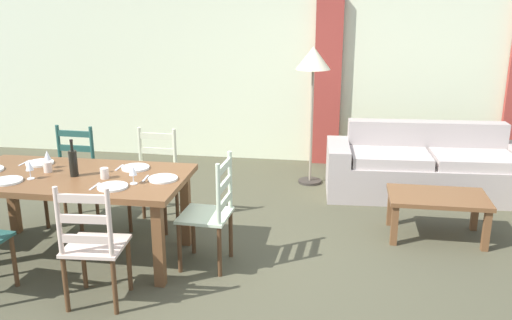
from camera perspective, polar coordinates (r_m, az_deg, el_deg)
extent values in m
cube|color=#484633|center=(4.74, -1.17, -11.22)|extent=(9.60, 9.60, 0.02)
cube|color=beige|center=(7.50, 3.24, 10.13)|extent=(9.60, 0.16, 2.70)
cube|color=#9E3830|center=(7.36, 7.40, 7.93)|extent=(0.35, 0.08, 2.20)
cube|color=brown|center=(4.90, -18.25, -1.76)|extent=(1.90, 0.96, 0.05)
cube|color=brown|center=(4.39, -10.00, -8.59)|extent=(0.08, 0.08, 0.70)
cube|color=brown|center=(5.75, -23.80, -3.63)|extent=(0.08, 0.08, 0.70)
cube|color=brown|center=(5.06, -7.25, -4.99)|extent=(0.08, 0.08, 0.70)
cylinder|color=#52341E|center=(4.76, -23.67, -9.52)|extent=(0.04, 0.04, 0.43)
cube|color=beige|center=(4.25, -16.19, -8.50)|extent=(0.45, 0.43, 0.03)
cylinder|color=#52341E|center=(4.55, -17.34, -10.06)|extent=(0.04, 0.04, 0.43)
cylinder|color=#52341E|center=(4.43, -12.95, -10.45)|extent=(0.04, 0.04, 0.43)
cylinder|color=#52341E|center=(4.28, -19.05, -12.05)|extent=(0.04, 0.04, 0.43)
cylinder|color=#52341E|center=(4.15, -14.38, -12.54)|extent=(0.04, 0.04, 0.43)
cylinder|color=beige|center=(4.07, -19.70, -5.93)|extent=(0.04, 0.04, 0.50)
cylinder|color=beige|center=(3.94, -14.90, -6.26)|extent=(0.04, 0.04, 0.50)
cube|color=beige|center=(4.05, -17.18, -7.80)|extent=(0.38, 0.05, 0.06)
cube|color=beige|center=(3.99, -17.37, -5.84)|extent=(0.38, 0.05, 0.06)
cube|color=beige|center=(3.94, -17.55, -3.82)|extent=(0.38, 0.05, 0.06)
cube|color=#245248|center=(5.76, -18.67, -2.00)|extent=(0.43, 0.42, 0.03)
cylinder|color=#52341E|center=(5.61, -17.68, -4.90)|extent=(0.04, 0.04, 0.43)
cylinder|color=#52341E|center=(5.79, -20.83, -4.56)|extent=(0.04, 0.04, 0.43)
cylinder|color=#52341E|center=(5.89, -16.13, -3.73)|extent=(0.04, 0.04, 0.43)
cylinder|color=#52341E|center=(6.06, -19.18, -3.44)|extent=(0.04, 0.04, 0.43)
cylinder|color=#245248|center=(5.74, -16.53, 0.88)|extent=(0.04, 0.04, 0.50)
cylinder|color=#245248|center=(5.91, -19.63, 1.05)|extent=(0.04, 0.04, 0.50)
cube|color=#245248|center=(5.86, -17.99, -0.26)|extent=(0.38, 0.04, 0.06)
cube|color=#245248|center=(5.82, -18.12, 1.15)|extent=(0.38, 0.04, 0.06)
cube|color=#245248|center=(5.78, -18.25, 2.59)|extent=(0.38, 0.04, 0.06)
cube|color=beige|center=(5.46, -10.62, -2.41)|extent=(0.44, 0.42, 0.03)
cylinder|color=#52341E|center=(5.33, -9.35, -5.47)|extent=(0.04, 0.04, 0.43)
cylinder|color=#52341E|center=(5.46, -12.91, -5.12)|extent=(0.04, 0.04, 0.43)
cylinder|color=#52341E|center=(5.62, -8.15, -4.20)|extent=(0.04, 0.04, 0.43)
cylinder|color=#52341E|center=(5.75, -11.55, -3.90)|extent=(0.04, 0.04, 0.43)
cylinder|color=beige|center=(5.47, -8.36, 0.63)|extent=(0.04, 0.04, 0.50)
cylinder|color=beige|center=(5.60, -11.84, 0.82)|extent=(0.04, 0.04, 0.50)
cube|color=beige|center=(5.57, -10.05, -0.56)|extent=(0.38, 0.04, 0.06)
cube|color=beige|center=(5.52, -10.13, 0.93)|extent=(0.38, 0.04, 0.06)
cube|color=beige|center=(5.49, -10.21, 2.44)|extent=(0.38, 0.04, 0.06)
cube|color=beige|center=(4.63, -5.27, -5.69)|extent=(0.42, 0.44, 0.03)
cylinder|color=#52341E|center=(4.62, -7.90, -8.96)|extent=(0.04, 0.04, 0.43)
cylinder|color=#52341E|center=(4.93, -6.48, -7.21)|extent=(0.04, 0.04, 0.43)
cylinder|color=#52341E|center=(4.53, -3.79, -9.42)|extent=(0.04, 0.04, 0.43)
cylinder|color=#52341E|center=(4.84, -2.63, -7.59)|extent=(0.04, 0.04, 0.43)
cylinder|color=beige|center=(4.33, -3.91, -3.56)|extent=(0.04, 0.04, 0.50)
cylinder|color=beige|center=(4.66, -2.71, -2.06)|extent=(0.04, 0.04, 0.50)
cube|color=beige|center=(4.54, -3.26, -4.33)|extent=(0.04, 0.38, 0.06)
cube|color=beige|center=(4.49, -3.29, -2.55)|extent=(0.04, 0.38, 0.06)
cube|color=beige|center=(4.44, -3.32, -0.72)|extent=(0.04, 0.38, 0.06)
cylinder|color=white|center=(4.91, -24.27, -1.97)|extent=(0.24, 0.24, 0.02)
cylinder|color=white|center=(4.49, -14.57, -2.67)|extent=(0.24, 0.24, 0.02)
cube|color=silver|center=(4.55, -16.30, -2.62)|extent=(0.02, 0.17, 0.01)
cylinder|color=white|center=(5.32, -21.41, -0.29)|extent=(0.24, 0.24, 0.02)
cube|color=silver|center=(5.39, -22.78, -0.28)|extent=(0.02, 0.17, 0.01)
cylinder|color=white|center=(4.93, -12.32, -0.78)|extent=(0.24, 0.24, 0.02)
cube|color=silver|center=(4.99, -13.92, -0.76)|extent=(0.02, 0.17, 0.01)
cylinder|color=white|center=(4.60, -9.58, -1.91)|extent=(0.24, 0.24, 0.02)
cube|color=silver|center=(4.65, -11.33, -1.88)|extent=(0.03, 0.17, 0.01)
cylinder|color=black|center=(4.84, -18.32, -0.35)|extent=(0.07, 0.07, 0.22)
cylinder|color=black|center=(4.80, -18.48, 1.37)|extent=(0.02, 0.02, 0.08)
cylinder|color=black|center=(4.78, -18.54, 1.92)|extent=(0.03, 0.03, 0.02)
cylinder|color=white|center=(4.92, -22.20, -1.78)|extent=(0.06, 0.06, 0.01)
cylinder|color=white|center=(4.91, -22.25, -1.36)|extent=(0.01, 0.01, 0.07)
cone|color=white|center=(4.88, -22.35, -0.50)|extent=(0.06, 0.06, 0.08)
cylinder|color=white|center=(4.54, -12.50, -2.38)|extent=(0.06, 0.06, 0.01)
cylinder|color=white|center=(4.53, -12.53, -1.93)|extent=(0.01, 0.01, 0.07)
cone|color=white|center=(4.51, -12.60, -1.00)|extent=(0.06, 0.06, 0.08)
cylinder|color=white|center=(5.16, -20.61, -0.77)|extent=(0.06, 0.06, 0.01)
cylinder|color=white|center=(5.15, -20.65, -0.36)|extent=(0.01, 0.01, 0.07)
cone|color=white|center=(5.13, -20.74, 0.47)|extent=(0.06, 0.06, 0.08)
cylinder|color=beige|center=(4.72, -15.36, -1.33)|extent=(0.07, 0.07, 0.09)
cylinder|color=beige|center=(5.04, -20.69, -0.68)|extent=(0.07, 0.07, 0.09)
cube|color=#A99D96|center=(6.57, 17.31, -1.87)|extent=(1.84, 0.90, 0.40)
cube|color=#A99D96|center=(6.79, 16.98, 0.53)|extent=(1.81, 0.30, 0.80)
cube|color=#A99D96|center=(6.41, 8.42, -0.89)|extent=(0.29, 0.81, 0.58)
cube|color=#BDAFA9|center=(6.55, 21.44, 0.06)|extent=(0.90, 0.69, 0.12)
cube|color=#BDAFA9|center=(6.36, 13.64, 0.29)|extent=(0.90, 0.69, 0.12)
cube|color=brown|center=(5.42, 18.27, -3.67)|extent=(0.90, 0.56, 0.04)
cube|color=brown|center=(5.22, 14.08, -6.54)|extent=(0.06, 0.06, 0.38)
cube|color=brown|center=(5.36, 22.67, -6.76)|extent=(0.06, 0.06, 0.38)
cube|color=brown|center=(5.65, 13.71, -4.72)|extent=(0.06, 0.06, 0.38)
cube|color=brown|center=(5.78, 21.66, -4.97)|extent=(0.06, 0.06, 0.38)
cylinder|color=#332D28|center=(6.79, 5.57, -2.20)|extent=(0.28, 0.28, 0.03)
cylinder|color=gray|center=(6.60, 5.73, 3.48)|extent=(0.03, 0.03, 1.35)
cone|color=beige|center=(6.47, 5.94, 10.44)|extent=(0.40, 0.40, 0.26)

